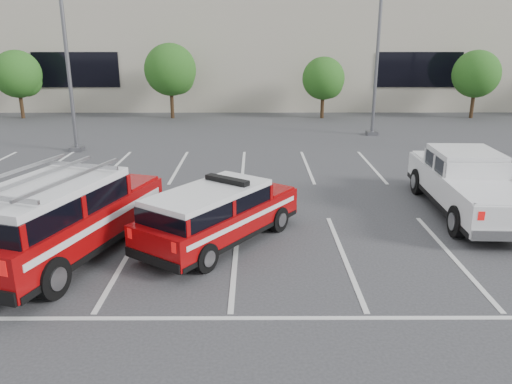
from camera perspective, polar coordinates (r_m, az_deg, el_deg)
ground at (r=12.52m, az=-2.37°, el=-7.38°), size 120.00×120.00×0.00m
stall_markings at (r=16.70m, az=-1.81°, el=-0.88°), size 23.00×15.00×0.01m
convention_building at (r=43.22m, az=-0.60°, el=16.69°), size 60.00×16.99×13.20m
tree_left at (r=36.86m, az=-25.44°, el=11.91°), size 3.07×3.07×4.42m
tree_mid_left at (r=33.90m, az=-9.59°, el=13.43°), size 3.37×3.37×4.85m
tree_mid_right at (r=33.83m, az=7.85°, el=12.58°), size 2.77×2.77×3.99m
tree_right at (r=36.54m, az=23.95°, el=12.06°), size 3.07×3.07×4.42m
light_pole_left at (r=24.85m, az=-21.00°, el=16.17°), size 0.90×0.60×10.24m
light_pole_mid at (r=28.12m, az=13.83°, el=16.80°), size 0.90×0.60×10.24m
fire_chief_suv at (r=13.06m, az=-4.37°, el=-3.02°), size 4.26×4.98×1.71m
white_pickup at (r=16.62m, az=23.05°, el=0.27°), size 2.33×6.17×1.87m
ladder_suv at (r=12.98m, az=-21.37°, el=-3.34°), size 3.92×6.21×2.28m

